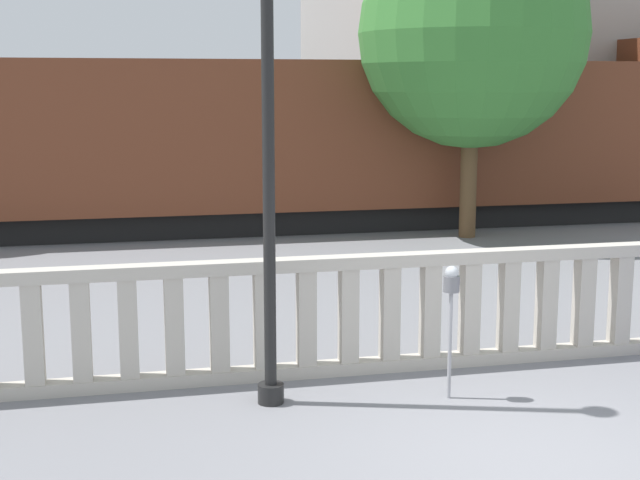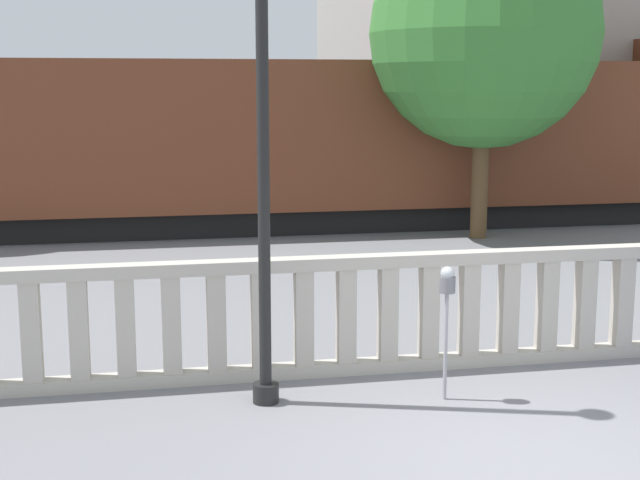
% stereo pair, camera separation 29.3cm
% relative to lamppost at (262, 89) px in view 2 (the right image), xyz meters
% --- Properties ---
extents(ground_plane, '(160.00, 160.00, 0.00)m').
position_rel_lamppost_xyz_m(ground_plane, '(1.98, -1.97, -3.19)').
color(ground_plane, slate).
extents(balustrade, '(17.03, 0.24, 1.35)m').
position_rel_lamppost_xyz_m(balustrade, '(1.98, 0.75, -2.51)').
color(balustrade, '#BCB5A8').
rests_on(balustrade, ground).
extents(lamppost, '(0.32, 0.32, 5.71)m').
position_rel_lamppost_xyz_m(lamppost, '(0.00, 0.00, 0.00)').
color(lamppost, black).
rests_on(lamppost, ground).
extents(parking_meter, '(0.17, 0.17, 1.41)m').
position_rel_lamppost_xyz_m(parking_meter, '(1.84, -0.27, -2.06)').
color(parking_meter, '#99999E').
rests_on(parking_meter, ground).
extents(train_near, '(25.54, 2.84, 4.34)m').
position_rel_lamppost_xyz_m(train_near, '(1.43, 11.14, -1.23)').
color(train_near, black).
rests_on(train_near, ground).
extents(train_far, '(26.14, 2.95, 3.97)m').
position_rel_lamppost_xyz_m(train_far, '(8.02, 23.48, -1.41)').
color(train_far, black).
rests_on(train_far, ground).
extents(building_block, '(9.36, 8.63, 9.29)m').
position_rel_lamppost_xyz_m(building_block, '(9.30, 16.46, 1.46)').
color(building_block, gray).
rests_on(building_block, ground).
extents(tree_left, '(4.74, 4.74, 6.63)m').
position_rel_lamppost_xyz_m(tree_left, '(5.81, 9.01, 1.06)').
color(tree_left, brown).
rests_on(tree_left, ground).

